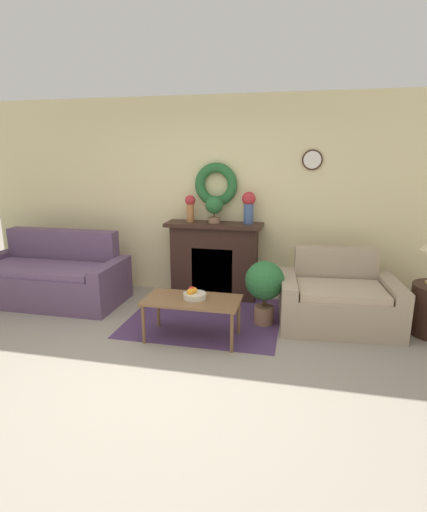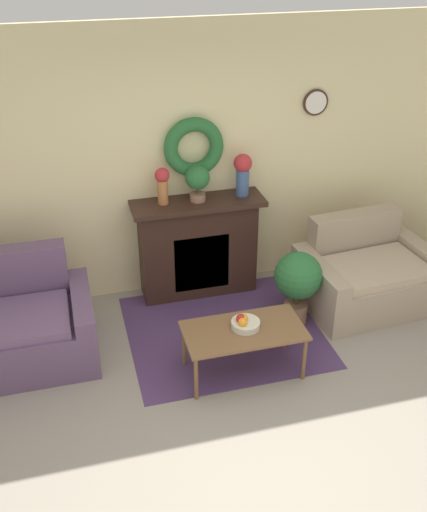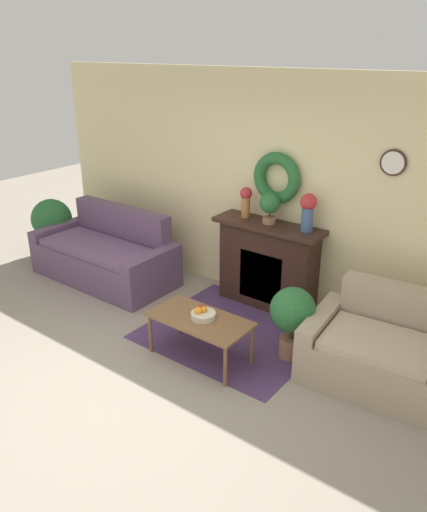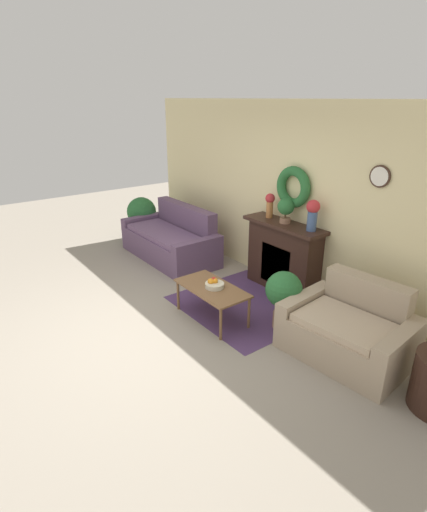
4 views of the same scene
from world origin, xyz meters
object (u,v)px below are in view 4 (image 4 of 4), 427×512
potted_plant_floor_by_couch (142,214)px  vase_on_mantel_left (270,204)px  vase_on_mantel_right (313,213)px  potted_plant_on_mantel (286,208)px  coffee_table (212,290)px  fruit_bowl (214,284)px  couch_left (172,240)px  fireplace (283,256)px  potted_plant_floor_by_loveseat (284,293)px  loveseat_right (349,331)px

potted_plant_floor_by_couch → vase_on_mantel_left: bearing=11.3°
vase_on_mantel_right → potted_plant_floor_by_couch: vase_on_mantel_right is taller
potted_plant_on_mantel → potted_plant_floor_by_couch: (-3.32, -0.57, -0.73)m
coffee_table → fruit_bowl: size_ratio=4.16×
fruit_bowl → couch_left: bearing=162.2°
couch_left → vase_on_mantel_right: (2.58, 0.64, 0.97)m
fireplace → fruit_bowl: fireplace is taller
coffee_table → vase_on_mantel_left: vase_on_mantel_left is taller
vase_on_mantel_left → potted_plant_floor_by_loveseat: bearing=-36.0°
potted_plant_floor_by_loveseat → coffee_table: bearing=-141.6°
couch_left → vase_on_mantel_left: bearing=19.8°
fireplace → fruit_bowl: bearing=-87.0°
couch_left → potted_plant_floor_by_loveseat: 2.90m
fireplace → couch_left: (-2.12, -0.64, -0.21)m
fireplace → vase_on_mantel_left: vase_on_mantel_left is taller
potted_plant_floor_by_loveseat → fireplace: bearing=134.0°
vase_on_mantel_left → potted_plant_floor_by_couch: 3.12m
vase_on_mantel_left → potted_plant_floor_by_loveseat: 1.57m
vase_on_mantel_right → potted_plant_floor_by_couch: bearing=-171.1°
vase_on_mantel_right → potted_plant_on_mantel: vase_on_mantel_right is taller
potted_plant_on_mantel → fruit_bowl: bearing=-87.0°
loveseat_right → potted_plant_floor_by_loveseat: 0.88m
vase_on_mantel_right → potted_plant_on_mantel: (-0.46, -0.02, -0.03)m
couch_left → vase_on_mantel_left: vase_on_mantel_left is taller
fireplace → coffee_table: fireplace is taller
fireplace → coffee_table: 1.37m
coffee_table → potted_plant_floor_by_loveseat: (0.71, 0.56, 0.08)m
fruit_bowl → potted_plant_floor_by_couch: potted_plant_floor_by_couch is taller
fireplace → vase_on_mantel_right: 0.89m
couch_left → vase_on_mantel_left: (1.78, 0.64, 0.94)m
coffee_table → potted_plant_on_mantel: 1.60m
couch_left → loveseat_right: size_ratio=1.41×
fruit_bowl → potted_plant_floor_by_couch: size_ratio=0.28×
loveseat_right → potted_plant_floor_by_loveseat: bearing=-172.9°
loveseat_right → potted_plant_on_mantel: (-1.61, 0.61, 0.97)m
loveseat_right → potted_plant_floor_by_loveseat: (-0.84, -0.18, 0.19)m
coffee_table → vase_on_mantel_left: bearing=106.1°
fruit_bowl → vase_on_mantel_right: size_ratio=0.58×
fruit_bowl → vase_on_mantel_left: 1.60m
loveseat_right → fireplace: bearing=154.0°
couch_left → potted_plant_floor_by_couch: (-1.20, 0.05, 0.22)m
loveseat_right → potted_plant_on_mantel: 1.97m
coffee_table → vase_on_mantel_right: bearing=73.6°
potted_plant_floor_by_loveseat → vase_on_mantel_left: bearing=144.0°
coffee_table → potted_plant_on_mantel: size_ratio=2.82×
potted_plant_floor_by_couch → potted_plant_floor_by_loveseat: potted_plant_floor_by_couch is taller
vase_on_mantel_left → vase_on_mantel_right: (0.80, 0.00, 0.03)m
vase_on_mantel_right → potted_plant_floor_by_loveseat: (0.31, -0.80, -0.81)m
loveseat_right → potted_plant_on_mantel: size_ratio=3.85×
couch_left → fruit_bowl: (2.19, -0.70, 0.18)m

